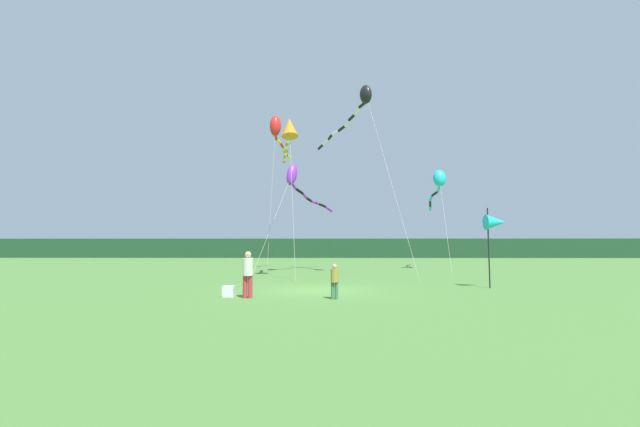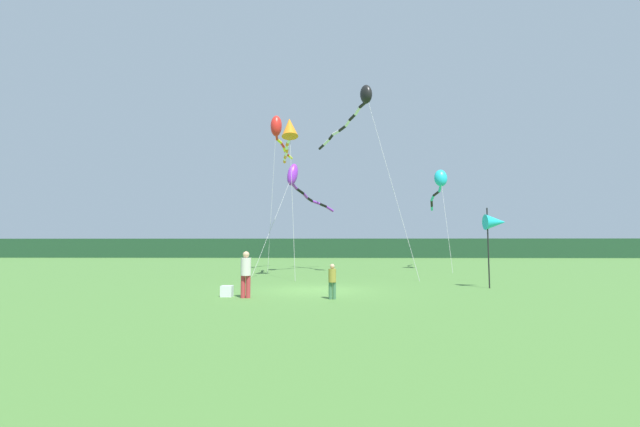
% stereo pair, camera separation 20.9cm
% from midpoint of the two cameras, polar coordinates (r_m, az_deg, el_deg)
% --- Properties ---
extents(ground_plane, '(120.00, 120.00, 0.00)m').
position_cam_midpoint_polar(ground_plane, '(17.05, -0.08, -10.92)').
color(ground_plane, '#477533').
extents(distant_treeline, '(108.00, 3.39, 2.92)m').
position_cam_midpoint_polar(distant_treeline, '(61.94, 0.87, -4.99)').
color(distant_treeline, '#1E4228').
rests_on(distant_treeline, ground).
extents(person_adult, '(0.37, 0.37, 1.66)m').
position_cam_midpoint_polar(person_adult, '(14.68, -10.18, -8.23)').
color(person_adult, '#B23338').
rests_on(person_adult, ground).
extents(person_child, '(0.27, 0.27, 1.23)m').
position_cam_midpoint_polar(person_child, '(14.16, 2.20, -9.42)').
color(person_child, '#3F724C').
rests_on(person_child, ground).
extents(cooler_box, '(0.41, 0.37, 0.40)m').
position_cam_midpoint_polar(cooler_box, '(15.26, -12.81, -10.80)').
color(cooler_box, silver).
rests_on(cooler_box, ground).
extents(banner_flag_pole, '(0.90, 0.70, 3.55)m').
position_cam_midpoint_polar(banner_flag_pole, '(19.38, 24.08, -1.23)').
color(banner_flag_pole, black).
rests_on(banner_flag_pole, ground).
extents(kite_purple, '(5.05, 9.38, 7.81)m').
position_cam_midpoint_polar(kite_purple, '(28.76, -3.12, 4.79)').
color(kite_purple, '#B2B2B2').
rests_on(kite_purple, ground).
extents(kite_black, '(5.60, 9.94, 12.38)m').
position_cam_midpoint_polar(kite_black, '(27.63, 5.87, 15.35)').
color(kite_black, '#B2B2B2').
rests_on(kite_black, ground).
extents(kite_cyan, '(1.49, 9.44, 7.88)m').
position_cam_midpoint_polar(kite_cyan, '(32.93, 16.92, 4.31)').
color(kite_cyan, '#B2B2B2').
rests_on(kite_cyan, ground).
extents(kite_orange, '(1.43, 5.43, 9.53)m').
position_cam_midpoint_polar(kite_orange, '(24.29, -4.17, 11.80)').
color(kite_orange, '#B2B2B2').
rests_on(kite_orange, ground).
extents(kite_red, '(1.37, 5.78, 11.61)m').
position_cam_midpoint_polar(kite_red, '(30.72, -5.96, 11.95)').
color(kite_red, '#B2B2B2').
rests_on(kite_red, ground).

